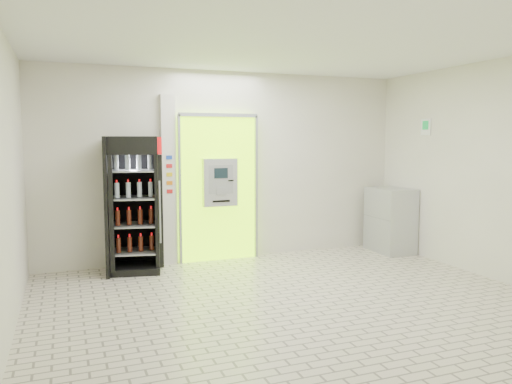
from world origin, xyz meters
TOP-DOWN VIEW (x-y plane):
  - ground at (0.00, 0.00)m, footprint 6.00×6.00m
  - room_shell at (0.00, 0.00)m, footprint 6.00×6.00m
  - atm_assembly at (-0.20, 2.41)m, footprint 1.30×0.24m
  - pillar at (-0.98, 2.45)m, footprint 0.22×0.11m
  - beverage_cooler at (-1.56, 2.17)m, footprint 0.85×0.81m
  - steel_cabinet at (2.72, 1.90)m, footprint 0.57×0.83m
  - exit_sign at (2.99, 1.40)m, footprint 0.02×0.22m

SIDE VIEW (x-z plane):
  - ground at x=0.00m, z-range 0.00..0.00m
  - steel_cabinet at x=2.72m, z-range 0.00..1.09m
  - beverage_cooler at x=-1.56m, z-range -0.04..1.93m
  - atm_assembly at x=-0.20m, z-range 0.01..2.34m
  - pillar at x=-0.98m, z-range 0.00..2.60m
  - room_shell at x=0.00m, z-range -1.16..4.84m
  - exit_sign at x=2.99m, z-range 1.99..2.25m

